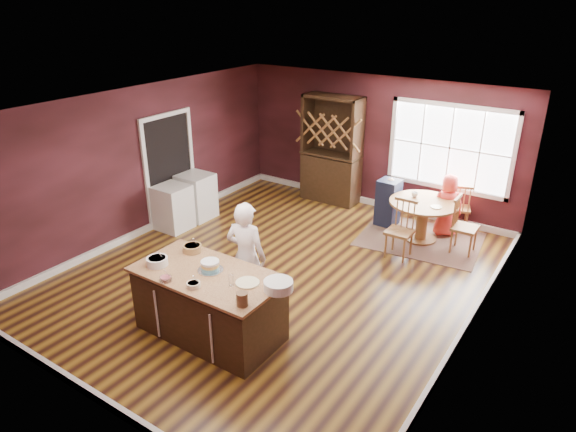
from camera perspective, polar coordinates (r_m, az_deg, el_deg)
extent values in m
plane|color=brown|center=(8.38, -1.00, -6.28)|extent=(7.00, 7.00, 0.00)
plane|color=white|center=(7.41, -1.15, 12.12)|extent=(7.00, 7.00, 0.00)
plane|color=black|center=(10.70, 9.81, 8.00)|extent=(6.00, 0.00, 6.00)
plane|color=black|center=(5.60, -22.25, -8.75)|extent=(6.00, 0.00, 6.00)
plane|color=black|center=(9.73, -15.80, 5.86)|extent=(0.00, 7.00, 7.00)
plane|color=black|center=(6.69, 20.56, -3.04)|extent=(0.00, 7.00, 7.00)
cube|color=black|center=(6.87, -8.70, -9.92)|extent=(1.87, 0.94, 0.83)
cube|color=tan|center=(6.62, -8.96, -6.41)|extent=(1.95, 1.02, 0.04)
cylinder|color=#955628|center=(9.74, 14.45, -2.44)|extent=(0.57, 0.57, 0.04)
cylinder|color=#955628|center=(9.60, 14.65, -0.64)|extent=(0.20, 0.20, 0.67)
cylinder|color=#955628|center=(9.45, 14.88, 1.43)|extent=(1.22, 1.22, 0.04)
imported|color=white|center=(7.15, -4.66, -4.55)|extent=(0.66, 0.49, 1.63)
cylinder|color=white|center=(6.89, -14.32, -4.90)|extent=(0.28, 0.28, 0.11)
cylinder|color=olive|center=(7.14, -10.58, -3.55)|extent=(0.26, 0.26, 0.10)
cylinder|color=#AFBFCC|center=(6.52, -13.44, -6.81)|extent=(0.16, 0.16, 0.06)
cylinder|color=silver|center=(6.32, -10.46, -7.53)|extent=(0.17, 0.17, 0.06)
cylinder|color=white|center=(6.28, -6.33, -7.09)|extent=(0.07, 0.07, 0.14)
cylinder|color=beige|center=(6.32, -4.53, -7.40)|extent=(0.30, 0.30, 0.02)
cylinder|color=white|center=(6.15, -1.09, -7.73)|extent=(0.36, 0.36, 0.12)
cylinder|color=#442619|center=(5.89, -5.12, -9.18)|extent=(0.14, 0.14, 0.16)
cube|color=brown|center=(9.74, 14.44, -2.51)|extent=(2.27, 1.84, 0.01)
imported|color=#E73D36|center=(9.84, 17.29, 1.14)|extent=(0.69, 0.62, 1.18)
cylinder|color=beige|center=(9.25, 16.15, 0.98)|extent=(0.20, 0.20, 0.01)
imported|color=white|center=(9.61, 13.91, 2.33)|extent=(0.14, 0.14, 0.09)
cube|color=#3B1E11|center=(10.90, 4.87, 7.35)|extent=(1.23, 0.51, 2.26)
cube|color=white|center=(9.96, -12.65, 0.93)|extent=(0.59, 0.57, 0.86)
cube|color=silver|center=(10.36, -10.15, 2.19)|extent=(0.62, 0.60, 0.90)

